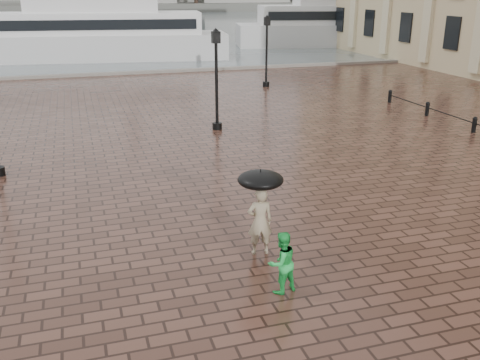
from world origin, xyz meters
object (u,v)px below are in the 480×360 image
object	(u,v)px
adult_pedestrian	(260,221)
ferry_far	(348,23)
street_lamps	(109,72)
ferry_near	(96,33)
child_pedestrian	(282,263)

from	to	relation	value
adult_pedestrian	ferry_far	bearing A→B (deg)	-113.29
street_lamps	ferry_near	bearing A→B (deg)	88.61
adult_pedestrian	ferry_far	size ratio (longest dim) A/B	0.07
ferry_near	child_pedestrian	bearing A→B (deg)	-79.81
street_lamps	child_pedestrian	size ratio (longest dim) A/B	15.29
street_lamps	adult_pedestrian	distance (m)	15.95
street_lamps	ferry_near	xyz separation A→B (m)	(0.58, 24.09, -0.03)
adult_pedestrian	ferry_near	distance (m)	39.86
ferry_near	street_lamps	bearing A→B (deg)	-83.46
child_pedestrian	street_lamps	bearing A→B (deg)	-98.37
street_lamps	ferry_far	bearing A→B (deg)	45.48
child_pedestrian	ferry_near	world-z (taller)	ferry_near
adult_pedestrian	ferry_far	distance (m)	51.11
street_lamps	adult_pedestrian	bearing A→B (deg)	-81.45
street_lamps	ferry_near	size ratio (longest dim) A/B	0.90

